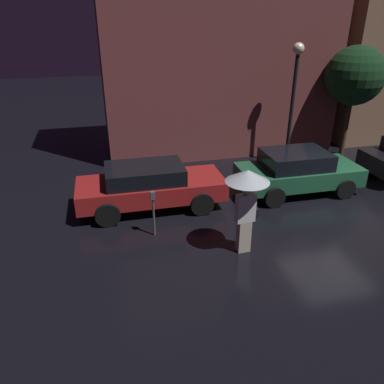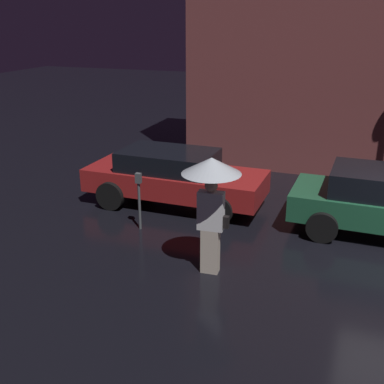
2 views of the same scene
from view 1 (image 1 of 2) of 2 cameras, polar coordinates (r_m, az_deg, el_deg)
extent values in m
plane|color=black|center=(12.30, 21.19, -2.40)|extent=(60.00, 60.00, 0.00)
cube|color=brown|center=(16.07, 4.31, 21.40)|extent=(9.44, 3.00, 8.54)
cube|color=maroon|center=(11.37, -6.21, 0.53)|extent=(4.41, 1.72, 0.56)
cube|color=black|center=(11.15, -7.23, 2.83)|extent=(2.30, 1.49, 0.47)
cylinder|color=black|center=(12.46, -0.53, 1.59)|extent=(0.70, 0.22, 0.70)
cylinder|color=black|center=(11.00, 1.52, -1.82)|extent=(0.70, 0.22, 0.70)
cylinder|color=black|center=(12.17, -13.08, 0.28)|extent=(0.70, 0.22, 0.70)
cylinder|color=black|center=(10.67, -12.71, -3.42)|extent=(0.70, 0.22, 0.70)
cube|color=#1E5638|center=(12.85, 15.87, 2.61)|extent=(4.00, 1.78, 0.57)
cube|color=black|center=(12.58, 15.53, 4.83)|extent=(2.09, 1.54, 0.52)
cylinder|color=black|center=(14.24, 18.42, 3.28)|extent=(0.65, 0.22, 0.65)
cylinder|color=black|center=(12.96, 22.28, 0.44)|extent=(0.65, 0.22, 0.65)
cylinder|color=black|center=(13.13, 9.25, 2.42)|extent=(0.65, 0.22, 0.65)
cylinder|color=black|center=(11.72, 12.45, -0.78)|extent=(0.65, 0.22, 0.65)
cylinder|color=black|center=(15.67, 25.81, 4.06)|extent=(0.68, 0.22, 0.68)
cube|color=beige|center=(9.41, 7.87, -6.64)|extent=(0.33, 0.23, 0.86)
cube|color=white|center=(9.02, 8.16, -2.42)|extent=(0.48, 0.24, 0.71)
sphere|color=tan|center=(8.81, 8.35, 0.30)|extent=(0.23, 0.23, 0.23)
cylinder|color=black|center=(8.90, 8.27, -0.86)|extent=(0.02, 0.02, 0.83)
cone|color=silver|center=(8.67, 8.49, 2.45)|extent=(1.04, 1.04, 0.29)
cube|color=black|center=(9.20, 9.57, -3.21)|extent=(0.17, 0.11, 0.22)
cylinder|color=#4C5154|center=(9.95, -5.85, -3.89)|extent=(0.06, 0.06, 1.07)
cube|color=#4C5154|center=(9.65, -6.01, -0.54)|extent=(0.12, 0.10, 0.22)
cylinder|color=black|center=(14.89, 14.88, 11.66)|extent=(0.14, 0.14, 4.10)
sphere|color=#F9EAB7|center=(14.55, 15.93, 20.28)|extent=(0.41, 0.41, 0.41)
cylinder|color=#473323|center=(16.89, 22.34, 8.96)|extent=(0.20, 0.20, 2.26)
sphere|color=#143319|center=(16.49, 23.57, 15.93)|extent=(2.28, 2.28, 2.28)
camera|label=2|loc=(5.64, 74.42, -3.33)|focal=45.00mm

